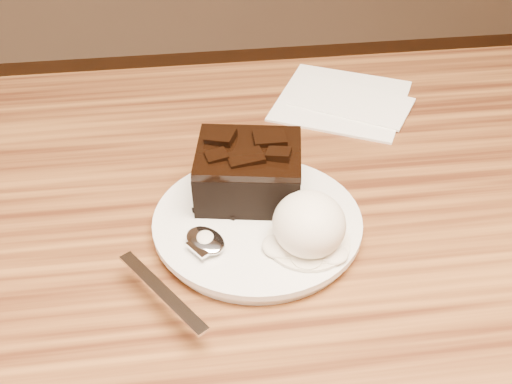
{
  "coord_description": "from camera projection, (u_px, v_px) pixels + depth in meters",
  "views": [
    {
      "loc": [
        0.0,
        -0.4,
        1.15
      ],
      "look_at": [
        0.06,
        0.06,
        0.79
      ],
      "focal_mm": 43.93,
      "sensor_mm": 36.0,
      "label": 1
    }
  ],
  "objects": [
    {
      "name": "crumb_c",
      "position": [
        195.0,
        210.0,
        0.6
      ],
      "size": [
        0.01,
        0.0,
        0.0
      ],
      "primitive_type": "cube",
      "rotation": [
        0.0,
        0.0,
        0.17
      ],
      "color": "black",
      "rests_on": "plate"
    },
    {
      "name": "ice_cream_scoop",
      "position": [
        309.0,
        224.0,
        0.55
      ],
      "size": [
        0.06,
        0.07,
        0.05
      ],
      "primitive_type": "ellipsoid",
      "color": "white",
      "rests_on": "plate"
    },
    {
      "name": "crumb_b",
      "position": [
        267.0,
        205.0,
        0.6
      ],
      "size": [
        0.01,
        0.01,
        0.0
      ],
      "primitive_type": "cube",
      "rotation": [
        0.0,
        0.0,
        0.82
      ],
      "color": "black",
      "rests_on": "plate"
    },
    {
      "name": "spoon",
      "position": [
        205.0,
        242.0,
        0.56
      ],
      "size": [
        0.12,
        0.16,
        0.01
      ],
      "primitive_type": null,
      "rotation": [
        0.0,
        0.0,
        0.59
      ],
      "color": "silver",
      "rests_on": "plate"
    },
    {
      "name": "plate",
      "position": [
        257.0,
        225.0,
        0.59
      ],
      "size": [
        0.2,
        0.2,
        0.02
      ],
      "primitive_type": "cylinder",
      "color": "white",
      "rests_on": "dining_table"
    },
    {
      "name": "brownie",
      "position": [
        249.0,
        174.0,
        0.61
      ],
      "size": [
        0.11,
        0.1,
        0.05
      ],
      "primitive_type": "cube",
      "rotation": [
        0.0,
        0.0,
        -0.18
      ],
      "color": "black",
      "rests_on": "plate"
    },
    {
      "name": "crumb_a",
      "position": [
        233.0,
        217.0,
        0.59
      ],
      "size": [
        0.01,
        0.01,
        0.0
      ],
      "primitive_type": "cube",
      "rotation": [
        0.0,
        0.0,
        1.07
      ],
      "color": "black",
      "rests_on": "plate"
    },
    {
      "name": "napkin",
      "position": [
        342.0,
        100.0,
        0.79
      ],
      "size": [
        0.21,
        0.21,
        0.01
      ],
      "primitive_type": "cube",
      "rotation": [
        0.0,
        0.0,
        -0.47
      ],
      "color": "white",
      "rests_on": "dining_table"
    },
    {
      "name": "melt_puddle",
      "position": [
        308.0,
        242.0,
        0.56
      ],
      "size": [
        0.08,
        0.08,
        0.0
      ],
      "primitive_type": "cylinder",
      "color": "white",
      "rests_on": "plate"
    }
  ]
}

